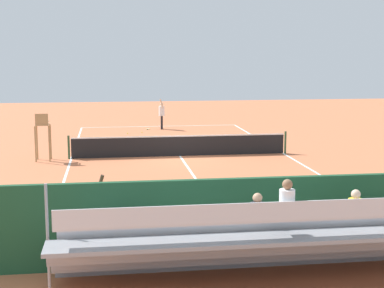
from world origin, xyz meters
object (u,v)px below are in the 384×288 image
at_px(tennis_net, 180,145).
at_px(tennis_player, 162,113).
at_px(tennis_ball_far, 127,133).
at_px(tennis_ball_near, 142,132).
at_px(bleacher_stand, 277,240).
at_px(line_judge, 99,213).
at_px(equipment_bag, 307,242).
at_px(umpire_chair, 43,132).
at_px(courtside_bench, 368,223).
at_px(tennis_racket, 148,129).

xyz_separation_m(tennis_net, tennis_player, (-0.02, -9.56, 0.51)).
bearing_deg(tennis_ball_far, tennis_ball_near, -160.46).
relative_size(bleacher_stand, line_judge, 4.70).
relative_size(equipment_bag, line_judge, 0.47).
relative_size(umpire_chair, tennis_player, 1.11).
distance_m(courtside_bench, tennis_ball_far, 21.74).
bearing_deg(line_judge, bleacher_stand, 147.93).
bearing_deg(tennis_net, line_judge, 74.77).
relative_size(tennis_net, tennis_ball_far, 156.06).
bearing_deg(tennis_racket, tennis_net, 94.97).
bearing_deg(tennis_ball_far, tennis_player, -141.39).
xyz_separation_m(courtside_bench, tennis_racket, (4.03, -22.95, -0.54)).
bearing_deg(tennis_ball_near, tennis_net, 99.14).
distance_m(bleacher_stand, tennis_ball_near, 23.50).
xyz_separation_m(courtside_bench, equipment_bag, (1.64, 0.13, -0.38)).
xyz_separation_m(umpire_chair, tennis_ball_near, (-4.90, -8.44, -1.28)).
relative_size(tennis_net, courtside_bench, 5.72).
height_order(umpire_chair, tennis_ball_near, umpire_chair).
height_order(tennis_net, bleacher_stand, bleacher_stand).
height_order(tennis_net, tennis_racket, tennis_net).
height_order(umpire_chair, tennis_player, umpire_chair).
relative_size(tennis_ball_far, line_judge, 0.03).
distance_m(equipment_bag, tennis_ball_far, 21.52).
xyz_separation_m(umpire_chair, equipment_bag, (-7.74, 13.07, -1.13)).
height_order(tennis_player, tennis_racket, tennis_player).
xyz_separation_m(tennis_net, courtside_bench, (-3.19, 13.27, 0.06)).
bearing_deg(tennis_player, equipment_bag, 93.79).
bearing_deg(tennis_ball_near, tennis_player, -132.46).
relative_size(umpire_chair, tennis_ball_far, 32.42).
bearing_deg(tennis_racket, bleacher_stand, 92.32).
xyz_separation_m(equipment_bag, tennis_ball_near, (2.85, -21.51, -0.15)).
relative_size(umpire_chair, tennis_ball_near, 32.42).
relative_size(bleacher_stand, tennis_racket, 15.56).
relative_size(tennis_player, tennis_ball_far, 29.18).
relative_size(umpire_chair, line_judge, 1.11).
distance_m(tennis_net, tennis_ball_far, 8.11).
bearing_deg(bleacher_stand, tennis_player, -89.65).
distance_m(tennis_ball_near, line_judge, 21.25).
bearing_deg(tennis_player, tennis_net, 89.86).
distance_m(bleacher_stand, equipment_bag, 2.49).
bearing_deg(umpire_chair, tennis_racket, -118.16).
height_order(tennis_player, tennis_ball_near, tennis_player).
bearing_deg(tennis_net, tennis_ball_far, -74.33).
height_order(equipment_bag, tennis_player, tennis_player).
relative_size(courtside_bench, line_judge, 0.93).
relative_size(tennis_net, tennis_racket, 17.69).
bearing_deg(bleacher_stand, tennis_ball_far, -84.17).
height_order(tennis_ball_near, line_judge, line_judge).
bearing_deg(tennis_ball_far, umpire_chair, 63.70).
xyz_separation_m(equipment_bag, tennis_ball_far, (3.73, -21.19, -0.15)).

